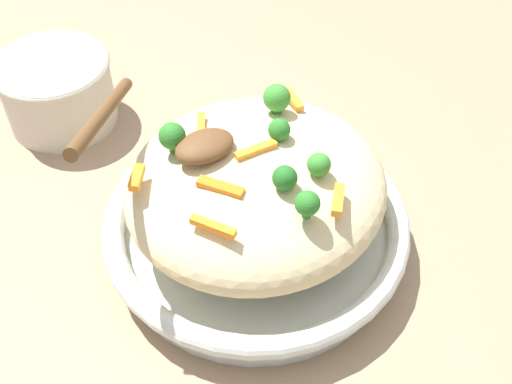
% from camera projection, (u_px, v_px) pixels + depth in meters
% --- Properties ---
extents(ground_plane, '(2.40, 2.40, 0.00)m').
position_uv_depth(ground_plane, '(256.00, 244.00, 0.68)').
color(ground_plane, '#9E7F60').
extents(serving_bowl, '(0.31, 0.31, 0.05)m').
position_uv_depth(serving_bowl, '(256.00, 227.00, 0.66)').
color(serving_bowl, silver).
rests_on(serving_bowl, ground_plane).
extents(pasta_mound, '(0.25, 0.24, 0.09)m').
position_uv_depth(pasta_mound, '(256.00, 187.00, 0.62)').
color(pasta_mound, beige).
rests_on(pasta_mound, serving_bowl).
extents(carrot_piece_0, '(0.02, 0.03, 0.01)m').
position_uv_depth(carrot_piece_0, '(137.00, 177.00, 0.57)').
color(carrot_piece_0, orange).
rests_on(carrot_piece_0, pasta_mound).
extents(carrot_piece_1, '(0.02, 0.03, 0.01)m').
position_uv_depth(carrot_piece_1, '(201.00, 125.00, 0.62)').
color(carrot_piece_1, orange).
rests_on(carrot_piece_1, pasta_mound).
extents(carrot_piece_2, '(0.03, 0.04, 0.01)m').
position_uv_depth(carrot_piece_2, '(213.00, 227.00, 0.53)').
color(carrot_piece_2, orange).
rests_on(carrot_piece_2, pasta_mound).
extents(carrot_piece_3, '(0.04, 0.01, 0.01)m').
position_uv_depth(carrot_piece_3, '(256.00, 151.00, 0.58)').
color(carrot_piece_3, orange).
rests_on(carrot_piece_3, pasta_mound).
extents(carrot_piece_4, '(0.03, 0.03, 0.01)m').
position_uv_depth(carrot_piece_4, '(338.00, 200.00, 0.55)').
color(carrot_piece_4, orange).
rests_on(carrot_piece_4, pasta_mound).
extents(carrot_piece_5, '(0.03, 0.04, 0.01)m').
position_uv_depth(carrot_piece_5, '(220.00, 187.00, 0.56)').
color(carrot_piece_5, orange).
rests_on(carrot_piece_5, pasta_mound).
extents(carrot_piece_6, '(0.01, 0.03, 0.01)m').
position_uv_depth(carrot_piece_6, '(293.00, 99.00, 0.64)').
color(carrot_piece_6, orange).
rests_on(carrot_piece_6, pasta_mound).
extents(carrot_piece_7, '(0.03, 0.03, 0.01)m').
position_uv_depth(carrot_piece_7, '(204.00, 156.00, 0.58)').
color(carrot_piece_7, orange).
rests_on(carrot_piece_7, pasta_mound).
extents(broccoli_floret_0, '(0.02, 0.02, 0.02)m').
position_uv_depth(broccoli_floret_0, '(279.00, 130.00, 0.59)').
color(broccoli_floret_0, '#296820').
rests_on(broccoli_floret_0, pasta_mound).
extents(broccoli_floret_1, '(0.03, 0.03, 0.03)m').
position_uv_depth(broccoli_floret_1, '(172.00, 136.00, 0.58)').
color(broccoli_floret_1, '#296820').
rests_on(broccoli_floret_1, pasta_mound).
extents(broccoli_floret_2, '(0.02, 0.02, 0.03)m').
position_uv_depth(broccoli_floret_2, '(284.00, 179.00, 0.55)').
color(broccoli_floret_2, '#205B1C').
rests_on(broccoli_floret_2, pasta_mound).
extents(broccoli_floret_3, '(0.02, 0.02, 0.02)m').
position_uv_depth(broccoli_floret_3, '(319.00, 165.00, 0.56)').
color(broccoli_floret_3, '#377928').
rests_on(broccoli_floret_3, pasta_mound).
extents(broccoli_floret_4, '(0.03, 0.03, 0.03)m').
position_uv_depth(broccoli_floret_4, '(277.00, 98.00, 0.62)').
color(broccoli_floret_4, '#377928').
rests_on(broccoli_floret_4, pasta_mound).
extents(broccoli_floret_5, '(0.02, 0.02, 0.03)m').
position_uv_depth(broccoli_floret_5, '(308.00, 203.00, 0.53)').
color(broccoli_floret_5, '#296820').
rests_on(broccoli_floret_5, pasta_mound).
extents(serving_spoon, '(0.15, 0.15, 0.08)m').
position_uv_depth(serving_spoon, '(165.00, 134.00, 0.57)').
color(serving_spoon, brown).
rests_on(serving_spoon, pasta_mound).
extents(companion_bowl, '(0.14, 0.14, 0.09)m').
position_uv_depth(companion_bowl, '(57.00, 88.00, 0.78)').
color(companion_bowl, beige).
rests_on(companion_bowl, ground_plane).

